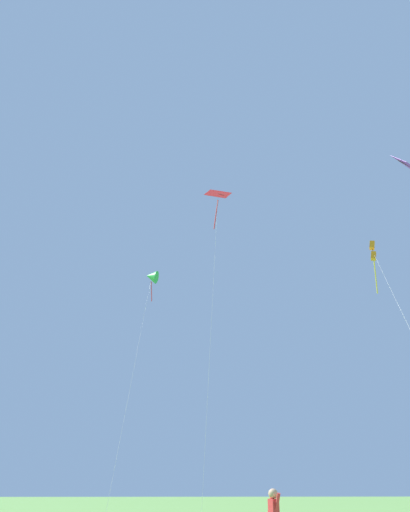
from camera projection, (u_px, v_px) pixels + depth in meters
name	position (u px, v px, depth m)	size (l,w,h in m)	color
kite_red_high	(217.00, 206.00, 44.04)	(2.88, 5.15, 24.54)	red
kite_green_small	(151.00, 277.00, 46.86)	(2.80, 9.17, 19.04)	green
kite_orange_box	(374.00, 254.00, 29.79)	(1.86, 10.54, 14.14)	orange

